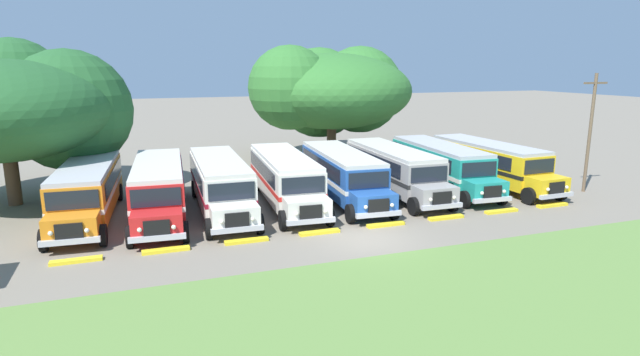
% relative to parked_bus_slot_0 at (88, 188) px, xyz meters
% --- Properties ---
extents(ground_plane, '(220.00, 220.00, 0.00)m').
position_rel_parked_bus_slot_0_xyz_m(ground_plane, '(12.26, -8.12, -1.58)').
color(ground_plane, slate).
extents(foreground_grass_strip, '(80.00, 11.74, 0.01)m').
position_rel_parked_bus_slot_0_xyz_m(foreground_grass_strip, '(12.26, -16.10, -1.58)').
color(foreground_grass_strip, olive).
rests_on(foreground_grass_strip, ground_plane).
extents(parked_bus_slot_0, '(3.27, 10.93, 2.82)m').
position_rel_parked_bus_slot_0_xyz_m(parked_bus_slot_0, '(0.00, 0.00, 0.00)').
color(parked_bus_slot_0, orange).
rests_on(parked_bus_slot_0, ground_plane).
extents(parked_bus_slot_1, '(3.30, 10.93, 2.82)m').
position_rel_parked_bus_slot_0_xyz_m(parked_bus_slot_1, '(3.52, -0.79, 0.00)').
color(parked_bus_slot_1, red).
rests_on(parked_bus_slot_1, ground_plane).
extents(parked_bus_slot_2, '(2.98, 10.88, 2.82)m').
position_rel_parked_bus_slot_0_xyz_m(parked_bus_slot_2, '(6.78, -0.81, 0.00)').
color(parked_bus_slot_2, silver).
rests_on(parked_bus_slot_2, ground_plane).
extents(parked_bus_slot_3, '(3.30, 10.93, 2.82)m').
position_rel_parked_bus_slot_0_xyz_m(parked_bus_slot_3, '(10.52, -0.76, 0.00)').
color(parked_bus_slot_3, silver).
rests_on(parked_bus_slot_3, ground_plane).
extents(parked_bus_slot_4, '(3.34, 10.94, 2.82)m').
position_rel_parked_bus_slot_0_xyz_m(parked_bus_slot_4, '(14.08, -0.85, 0.00)').
color(parked_bus_slot_4, '#23519E').
rests_on(parked_bus_slot_4, ground_plane).
extents(parked_bus_slot_5, '(2.94, 10.87, 2.82)m').
position_rel_parked_bus_slot_0_xyz_m(parked_bus_slot_5, '(17.62, -0.65, 0.00)').
color(parked_bus_slot_5, '#9E9993').
rests_on(parked_bus_slot_5, ground_plane).
extents(parked_bus_slot_6, '(3.28, 10.93, 2.82)m').
position_rel_parked_bus_slot_0_xyz_m(parked_bus_slot_6, '(21.21, -0.45, 0.00)').
color(parked_bus_slot_6, teal).
rests_on(parked_bus_slot_6, ground_plane).
extents(parked_bus_slot_7, '(2.99, 10.88, 2.82)m').
position_rel_parked_bus_slot_0_xyz_m(parked_bus_slot_7, '(24.68, -0.92, 0.00)').
color(parked_bus_slot_7, yellow).
rests_on(parked_bus_slot_7, ground_plane).
extents(curb_wheelstop_0, '(2.00, 0.36, 0.15)m').
position_rel_parked_bus_slot_0_xyz_m(curb_wheelstop_0, '(-0.10, -6.69, -1.51)').
color(curb_wheelstop_0, yellow).
rests_on(curb_wheelstop_0, ground_plane).
extents(curb_wheelstop_1, '(2.00, 0.36, 0.15)m').
position_rel_parked_bus_slot_0_xyz_m(curb_wheelstop_1, '(3.43, -6.69, -1.51)').
color(curb_wheelstop_1, yellow).
rests_on(curb_wheelstop_1, ground_plane).
extents(curb_wheelstop_2, '(2.00, 0.36, 0.15)m').
position_rel_parked_bus_slot_0_xyz_m(curb_wheelstop_2, '(6.97, -6.69, -1.51)').
color(curb_wheelstop_2, yellow).
rests_on(curb_wheelstop_2, ground_plane).
extents(curb_wheelstop_3, '(2.00, 0.36, 0.15)m').
position_rel_parked_bus_slot_0_xyz_m(curb_wheelstop_3, '(10.50, -6.69, -1.51)').
color(curb_wheelstop_3, yellow).
rests_on(curb_wheelstop_3, ground_plane).
extents(curb_wheelstop_4, '(2.00, 0.36, 0.15)m').
position_rel_parked_bus_slot_0_xyz_m(curb_wheelstop_4, '(14.03, -6.69, -1.51)').
color(curb_wheelstop_4, yellow).
rests_on(curb_wheelstop_4, ground_plane).
extents(curb_wheelstop_5, '(2.00, 0.36, 0.15)m').
position_rel_parked_bus_slot_0_xyz_m(curb_wheelstop_5, '(17.56, -6.69, -1.51)').
color(curb_wheelstop_5, yellow).
rests_on(curb_wheelstop_5, ground_plane).
extents(curb_wheelstop_6, '(2.00, 0.36, 0.15)m').
position_rel_parked_bus_slot_0_xyz_m(curb_wheelstop_6, '(21.09, -6.69, -1.51)').
color(curb_wheelstop_6, yellow).
rests_on(curb_wheelstop_6, ground_plane).
extents(curb_wheelstop_7, '(2.00, 0.36, 0.15)m').
position_rel_parked_bus_slot_0_xyz_m(curb_wheelstop_7, '(24.63, -6.69, -1.51)').
color(curb_wheelstop_7, yellow).
rests_on(curb_wheelstop_7, ground_plane).
extents(broad_shade_tree, '(14.23, 13.44, 9.53)m').
position_rel_parked_bus_slot_0_xyz_m(broad_shade_tree, '(18.33, 12.48, 4.16)').
color(broad_shade_tree, brown).
rests_on(broad_shade_tree, ground_plane).
extents(secondary_tree, '(13.64, 13.22, 9.57)m').
position_rel_parked_bus_slot_0_xyz_m(secondary_tree, '(-4.03, 4.99, 3.97)').
color(secondary_tree, brown).
rests_on(secondary_tree, ground_plane).
extents(utility_pole, '(1.80, 0.20, 7.42)m').
position_rel_parked_bus_slot_0_xyz_m(utility_pole, '(29.20, -4.56, 2.38)').
color(utility_pole, brown).
rests_on(utility_pole, ground_plane).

